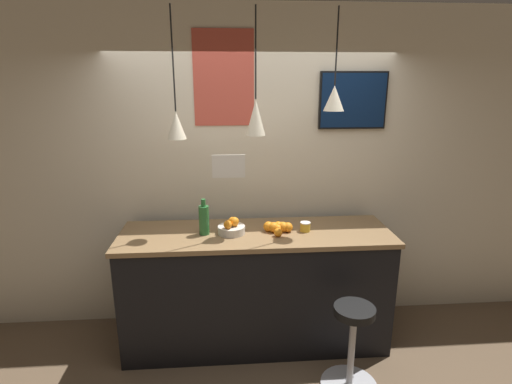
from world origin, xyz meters
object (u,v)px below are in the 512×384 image
at_px(juice_bottle, 204,219).
at_px(mounted_tv, 353,100).
at_px(bar_stool, 352,342).
at_px(fruit_bowl, 232,228).
at_px(spread_jar, 305,227).

distance_m(juice_bottle, mounted_tv, 1.66).
relative_size(bar_stool, fruit_bowl, 3.05).
distance_m(bar_stool, juice_bottle, 1.48).
bearing_deg(bar_stool, mounted_tv, 78.07).
distance_m(fruit_bowl, juice_bottle, 0.24).
xyz_separation_m(bar_stool, juice_bottle, (-1.10, 0.62, 0.77)).
relative_size(fruit_bowl, mounted_tv, 0.37).
height_order(bar_stool, fruit_bowl, fruit_bowl).
xyz_separation_m(juice_bottle, mounted_tv, (1.32, 0.42, 0.93)).
distance_m(bar_stool, spread_jar, 0.96).
bearing_deg(mounted_tv, fruit_bowl, -159.02).
xyz_separation_m(bar_stool, spread_jar, (-0.25, 0.62, 0.68)).
bearing_deg(fruit_bowl, bar_stool, -35.34).
relative_size(bar_stool, juice_bottle, 2.28).
bearing_deg(mounted_tv, juice_bottle, -162.46).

